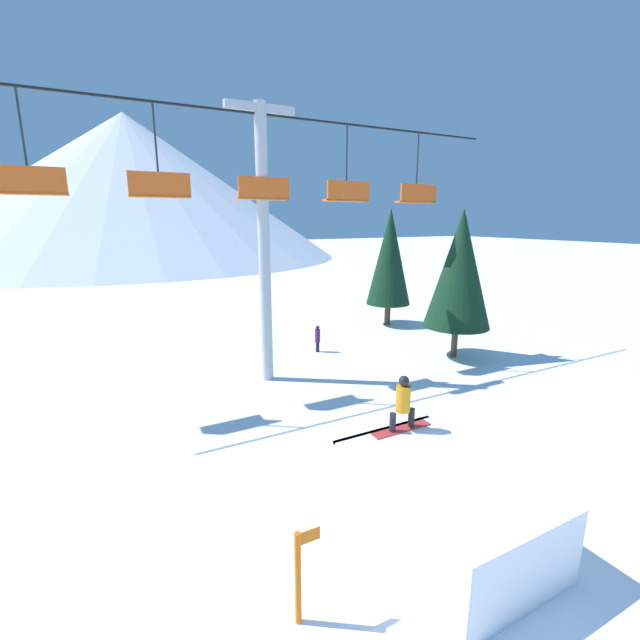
# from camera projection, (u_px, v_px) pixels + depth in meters

# --- Properties ---
(ground_plane) EXTENTS (220.00, 220.00, 0.00)m
(ground_plane) POSITION_uv_depth(u_px,v_px,m) (491.00, 564.00, 7.48)
(ground_plane) COLOR white
(mountain_ridge) EXTENTS (61.71, 61.71, 21.05)m
(mountain_ridge) POSITION_uv_depth(u_px,v_px,m) (129.00, 187.00, 64.52)
(mountain_ridge) COLOR silver
(mountain_ridge) RESTS_ON ground_plane
(snow_ramp) EXTENTS (2.53, 3.75, 1.42)m
(snow_ramp) POSITION_uv_depth(u_px,v_px,m) (441.00, 505.00, 7.95)
(snow_ramp) COLOR white
(snow_ramp) RESTS_ON ground_plane
(snowboarder) EXTENTS (1.44, 0.31, 1.24)m
(snowboarder) POSITION_uv_depth(u_px,v_px,m) (403.00, 404.00, 9.15)
(snowboarder) COLOR #B22D2D
(snowboarder) RESTS_ON snow_ramp
(chairlift) EXTENTS (19.61, 0.44, 9.64)m
(chairlift) POSITION_uv_depth(u_px,v_px,m) (264.00, 220.00, 14.77)
(chairlift) COLOR #B2B2B7
(chairlift) RESTS_ON ground_plane
(pine_tree_near) EXTENTS (2.78, 2.78, 6.32)m
(pine_tree_near) POSITION_uv_depth(u_px,v_px,m) (460.00, 269.00, 17.85)
(pine_tree_near) COLOR #4C3823
(pine_tree_near) RESTS_ON ground_plane
(pine_tree_far) EXTENTS (2.44, 2.44, 6.49)m
(pine_tree_far) POSITION_uv_depth(u_px,v_px,m) (390.00, 257.00, 23.61)
(pine_tree_far) COLOR #4C3823
(pine_tree_far) RESTS_ON ground_plane
(trail_marker) EXTENTS (0.41, 0.10, 1.55)m
(trail_marker) POSITION_uv_depth(u_px,v_px,m) (299.00, 575.00, 6.23)
(trail_marker) COLOR orange
(trail_marker) RESTS_ON ground_plane
(distant_skier) EXTENTS (0.24, 0.24, 1.23)m
(distant_skier) POSITION_uv_depth(u_px,v_px,m) (318.00, 338.00, 19.28)
(distant_skier) COLOR black
(distant_skier) RESTS_ON ground_plane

